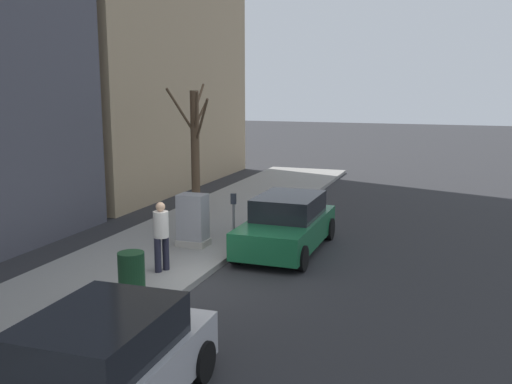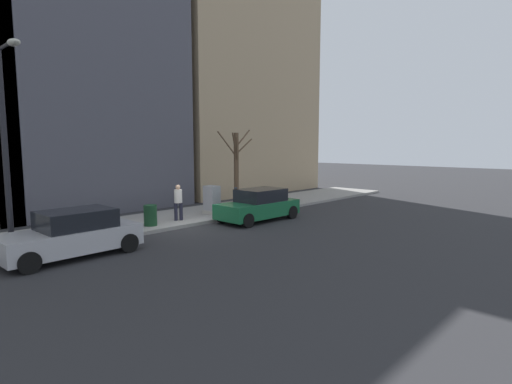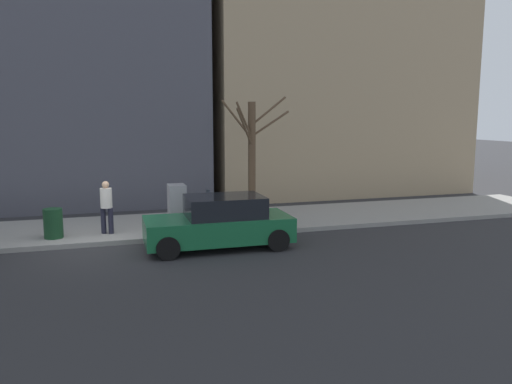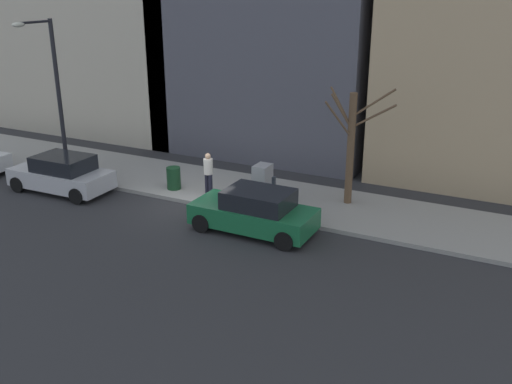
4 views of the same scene
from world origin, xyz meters
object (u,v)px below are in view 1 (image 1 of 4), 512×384
(utility_box, at_px, (193,221))
(bare_tree, at_px, (195,150))
(parked_car_silver, at_px, (96,374))
(parked_car_green, at_px, (287,224))
(trash_bin, at_px, (132,273))
(pedestrian_near_meter, at_px, (161,232))
(parking_meter, at_px, (234,212))

(utility_box, height_order, bare_tree, bare_tree)
(utility_box, bearing_deg, parked_car_silver, 106.74)
(parked_car_green, relative_size, parked_car_silver, 0.99)
(parked_car_green, height_order, trash_bin, parked_car_green)
(bare_tree, height_order, pedestrian_near_meter, bare_tree)
(trash_bin, height_order, pedestrian_near_meter, pedestrian_near_meter)
(bare_tree, bearing_deg, pedestrian_near_meter, 106.67)
(bare_tree, relative_size, pedestrian_near_meter, 2.65)
(parked_car_silver, distance_m, pedestrian_near_meter, 6.03)
(parked_car_green, bearing_deg, parking_meter, 1.57)
(utility_box, distance_m, pedestrian_near_meter, 2.26)
(parked_car_silver, xyz_separation_m, pedestrian_near_meter, (2.11, -5.64, 0.35))
(parked_car_green, xyz_separation_m, pedestrian_near_meter, (2.15, 3.14, 0.35))
(pedestrian_near_meter, bearing_deg, bare_tree, -140.94)
(parked_car_green, distance_m, parking_meter, 1.58)
(bare_tree, bearing_deg, trash_bin, 104.10)
(parking_meter, relative_size, bare_tree, 0.31)
(parked_car_green, height_order, bare_tree, bare_tree)
(trash_bin, xyz_separation_m, pedestrian_near_meter, (0.14, -1.56, 0.49))
(pedestrian_near_meter, bearing_deg, trash_bin, 27.55)
(trash_bin, bearing_deg, parked_car_green, -113.18)
(pedestrian_near_meter, bearing_deg, parked_car_green, 167.93)
(utility_box, distance_m, trash_bin, 3.82)
(parked_car_silver, distance_m, parking_meter, 8.87)
(trash_bin, relative_size, pedestrian_near_meter, 0.54)
(parking_meter, distance_m, bare_tree, 3.34)
(utility_box, relative_size, bare_tree, 0.32)
(parked_car_green, distance_m, trash_bin, 5.11)
(pedestrian_near_meter, bearing_deg, parking_meter, -168.40)
(bare_tree, bearing_deg, parked_car_green, 150.88)
(bare_tree, distance_m, trash_bin, 7.21)
(parking_meter, bearing_deg, bare_tree, -44.35)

